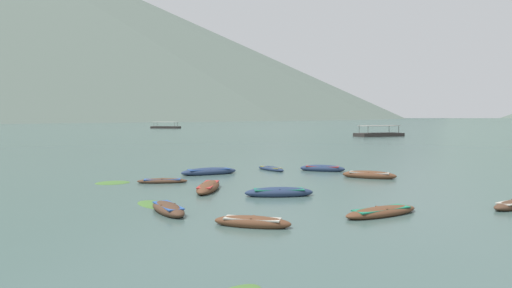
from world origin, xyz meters
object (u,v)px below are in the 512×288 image
Objects in this scene: rowboat_0 at (381,212)px; rowboat_4 at (252,222)px; rowboat_5 at (168,209)px; rowboat_6 at (279,192)px; ferry_1 at (166,127)px; rowboat_1 at (322,169)px; rowboat_8 at (271,169)px; rowboat_3 at (369,175)px; rowboat_10 at (162,181)px; ferry_0 at (379,134)px; rowboat_7 at (209,172)px; rowboat_9 at (208,187)px.

rowboat_4 is at bearing -163.33° from rowboat_0.
rowboat_6 is (5.33, 3.89, 0.02)m from rowboat_5.
rowboat_1 is at bearing -74.37° from ferry_1.
ferry_1 is (-29.94, 120.97, 0.32)m from rowboat_8.
rowboat_0 is 11.71m from rowboat_3.
rowboat_10 is 0.29× the size of ferry_0.
rowboat_0 is 140.85m from ferry_1.
ferry_1 is (-25.16, 123.16, 0.25)m from rowboat_7.
rowboat_6 is at bearing 36.16° from rowboat_5.
rowboat_9 is 1.27× the size of rowboat_10.
rowboat_3 is 11.64m from rowboat_7.
rowboat_7 is at bearing 94.17° from rowboat_9.
rowboat_4 is (-5.69, -1.70, 0.01)m from rowboat_0.
rowboat_4 is at bearing -33.80° from rowboat_5.
ferry_0 is at bearing 71.71° from rowboat_3.
rowboat_10 is (-3.21, 2.89, -0.06)m from rowboat_9.
rowboat_7 reaches higher than rowboat_10.
ferry_1 reaches higher than rowboat_6.
rowboat_10 is at bearing -172.61° from rowboat_3.
rowboat_5 reaches higher than rowboat_10.
rowboat_3 is at bearing 43.93° from rowboat_6.
rowboat_7 is 5.26m from rowboat_8.
rowboat_9 is at bearing -85.83° from rowboat_7.
rowboat_5 is (-9.43, 0.80, 0.02)m from rowboat_0.
rowboat_5 reaches higher than rowboat_4.
rowboat_8 is 10.07m from rowboat_9.
rowboat_3 is 7.97m from rowboat_8.
rowboat_6 reaches higher than rowboat_9.
rowboat_7 is 67.71m from ferry_0.
ferry_1 reaches higher than rowboat_10.
rowboat_4 is 1.11× the size of rowboat_8.
rowboat_0 reaches higher than rowboat_10.
rowboat_8 is at bearing -115.23° from ferry_0.
rowboat_4 is at bearing -79.23° from rowboat_7.
rowboat_9 is (-10.92, -4.72, -0.01)m from rowboat_3.
rowboat_5 is at bearing -79.85° from ferry_1.
rowboat_6 reaches higher than rowboat_4.
ferry_1 is (-24.33, 135.94, 0.27)m from rowboat_5.
rowboat_4 reaches higher than rowboat_0.
rowboat_6 reaches higher than rowboat_0.
rowboat_3 is 65.24m from ferry_0.
rowboat_7 is 4.87m from rowboat_10.
rowboat_10 is at bearing 139.87° from rowboat_0.
rowboat_1 is at bearing 10.57° from rowboat_7.
rowboat_8 is 0.27× the size of ferry_1.
ferry_1 is (-33.99, 121.51, 0.25)m from rowboat_1.
rowboat_7 reaches higher than rowboat_4.
rowboat_9 is at bearing -41.96° from rowboat_10.
rowboat_4 reaches higher than rowboat_8.
rowboat_9 is 4.32m from rowboat_10.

